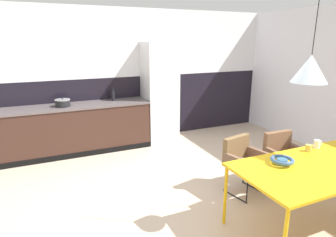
{
  "coord_description": "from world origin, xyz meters",
  "views": [
    {
      "loc": [
        -1.52,
        -2.78,
        2.05
      ],
      "look_at": [
        -0.05,
        0.58,
        1.03
      ],
      "focal_mm": 30.31,
      "sensor_mm": 36.0,
      "label": 1
    }
  ],
  "objects": [
    {
      "name": "ground_plane",
      "position": [
        0.0,
        0.0,
        0.0
      ],
      "size": [
        8.64,
        8.64,
        0.0
      ],
      "primitive_type": "plane",
      "color": "#C4AC93"
    },
    {
      "name": "back_wall_splashback_dark",
      "position": [
        0.0,
        2.87,
        0.66
      ],
      "size": [
        6.65,
        0.12,
        1.33
      ],
      "primitive_type": "cube",
      "color": "black",
      "rests_on": "ground"
    },
    {
      "name": "back_wall_panel_upper",
      "position": [
        0.0,
        2.87,
        1.99
      ],
      "size": [
        6.65,
        0.12,
        1.33
      ],
      "primitive_type": "cube",
      "color": "white",
      "rests_on": "back_wall_splashback_dark"
    },
    {
      "name": "kitchen_counter",
      "position": [
        -1.45,
        2.51,
        0.46
      ],
      "size": [
        3.48,
        0.63,
        0.91
      ],
      "color": "#3C241C",
      "rests_on": "ground"
    },
    {
      "name": "refrigerator_column",
      "position": [
        0.61,
        2.51,
        1.01
      ],
      "size": [
        0.63,
        0.6,
        2.02
      ],
      "primitive_type": "cube",
      "color": "silver",
      "rests_on": "ground"
    },
    {
      "name": "dining_table",
      "position": [
        1.1,
        -0.87,
        0.71
      ],
      "size": [
        1.84,
        0.95,
        0.75
      ],
      "color": "gold",
      "rests_on": "ground"
    },
    {
      "name": "armchair_by_stool",
      "position": [
        0.85,
        0.1,
        0.5
      ],
      "size": [
        0.57,
        0.56,
        0.77
      ],
      "rotation": [
        0.0,
        0.0,
        3.36
      ],
      "color": "brown",
      "rests_on": "ground"
    },
    {
      "name": "armchair_corner_seat",
      "position": [
        1.5,
        0.02,
        0.5
      ],
      "size": [
        0.5,
        0.48,
        0.77
      ],
      "rotation": [
        0.0,
        0.0,
        3.11
      ],
      "color": "brown",
      "rests_on": "ground"
    },
    {
      "name": "fruit_bowl",
      "position": [
        0.74,
        -0.69,
        0.8
      ],
      "size": [
        0.25,
        0.25,
        0.07
      ],
      "color": "#33607F",
      "rests_on": "dining_table"
    },
    {
      "name": "mug_white_ceramic",
      "position": [
        1.51,
        -0.5,
        0.8
      ],
      "size": [
        0.12,
        0.08,
        0.1
      ],
      "color": "white",
      "rests_on": "dining_table"
    },
    {
      "name": "mug_dark_espresso",
      "position": [
        1.32,
        -0.54,
        0.79
      ],
      "size": [
        0.12,
        0.07,
        0.09
      ],
      "color": "gold",
      "rests_on": "dining_table"
    },
    {
      "name": "cooking_pot",
      "position": [
        -1.26,
        2.46,
        0.97
      ],
      "size": [
        0.26,
        0.26,
        0.15
      ],
      "color": "black",
      "rests_on": "kitchen_counter"
    },
    {
      "name": "bottle_oil_tall",
      "position": [
        -0.33,
        2.59,
        1.01
      ],
      "size": [
        0.07,
        0.07,
        0.24
      ],
      "color": "black",
      "rests_on": "kitchen_counter"
    },
    {
      "name": "pendant_lamp_over_table_near",
      "position": [
        0.73,
        -0.9,
        1.79
      ],
      "size": [
        0.32,
        0.32,
        0.94
      ],
      "color": "black"
    }
  ]
}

